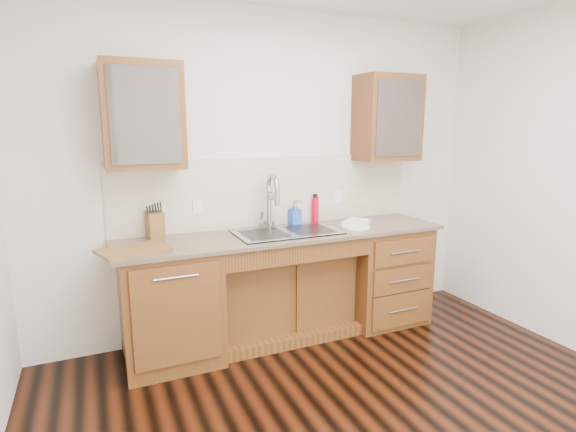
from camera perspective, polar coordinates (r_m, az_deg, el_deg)
name	(u,v)px	position (r m, az deg, el deg)	size (l,w,h in m)	color
wall_back	(269,174)	(3.91, -2.37, 5.37)	(4.00, 0.10, 2.70)	silver
base_cabinet_left	(170,304)	(3.55, -14.72, -10.81)	(0.70, 0.62, 0.88)	#593014
base_cabinet_center	(282,293)	(3.90, -0.78, -9.78)	(1.20, 0.44, 0.70)	#593014
base_cabinet_right	(381,272)	(4.24, 11.70, -6.99)	(0.70, 0.62, 0.88)	#593014
countertop	(287,234)	(3.65, -0.16, -2.32)	(2.70, 0.65, 0.03)	#84705B
backsplash	(272,191)	(3.87, -2.02, 3.15)	(2.70, 0.02, 0.59)	beige
sink	(288,243)	(3.65, -0.06, -3.44)	(0.84, 0.46, 0.19)	#9E9EA5
faucet	(269,205)	(3.77, -2.44, 1.46)	(0.04, 0.04, 0.40)	#999993
filter_tap	(295,211)	(3.89, 0.95, 0.58)	(0.02, 0.02, 0.24)	#999993
upper_cabinet_left	(143,116)	(3.42, -17.97, 11.96)	(0.55, 0.34, 0.75)	#593014
upper_cabinet_right	(387,118)	(4.20, 12.48, 12.01)	(0.55, 0.34, 0.75)	#593014
outlet_left	(198,207)	(3.69, -11.36, 1.18)	(0.08, 0.01, 0.12)	white
outlet_right	(338,197)	(4.16, 6.42, 2.46)	(0.08, 0.01, 0.12)	white
soap_bottle	(295,213)	(3.93, 0.88, 0.38)	(0.09, 0.09, 0.20)	blue
water_bottle	(315,210)	(4.02, 3.47, 0.79)	(0.06, 0.06, 0.23)	red
plate	(356,227)	(3.85, 8.65, -1.38)	(0.25, 0.25, 0.01)	white
dish_towel	(356,223)	(3.89, 8.66, -0.83)	(0.24, 0.17, 0.04)	white
knife_block	(154,225)	(3.59, -16.61, -1.07)	(0.11, 0.19, 0.21)	brown
cutting_board	(133,250)	(3.27, -19.06, -4.11)	(0.44, 0.31, 0.02)	#915836
cup_left_a	(129,124)	(3.42, -19.53, 10.93)	(0.11, 0.11, 0.09)	silver
cup_left_b	(161,124)	(3.44, -15.82, 11.17)	(0.10, 0.10, 0.09)	white
cup_right_a	(376,124)	(4.14, 11.10, 11.38)	(0.13, 0.13, 0.10)	white
cup_right_b	(391,124)	(4.23, 12.96, 11.33)	(0.11, 0.11, 0.10)	white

